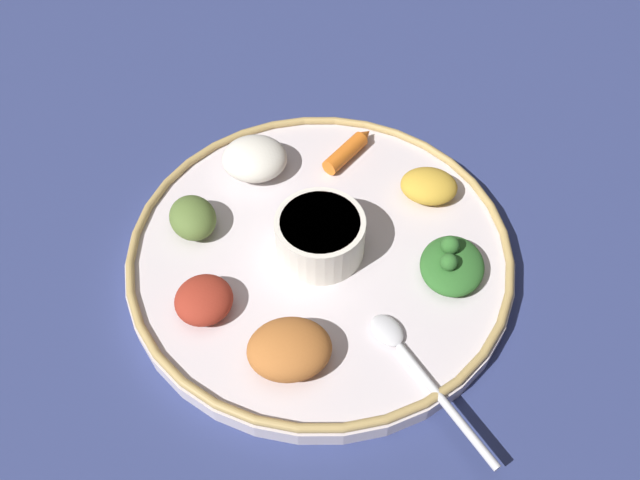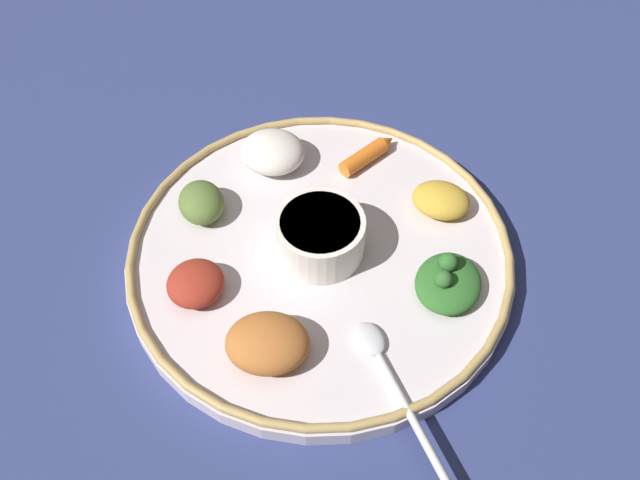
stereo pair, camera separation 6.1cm
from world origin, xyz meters
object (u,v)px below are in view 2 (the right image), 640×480
(spoon, at_px, (388,374))
(carrot_near_spoon, at_px, (368,154))
(center_bowl, at_px, (320,235))
(greens_pile, at_px, (448,282))

(spoon, bearing_deg, carrot_near_spoon, 4.93)
(carrot_near_spoon, bearing_deg, center_bowl, 160.58)
(spoon, relative_size, greens_pile, 1.76)
(center_bowl, xyz_separation_m, spoon, (-0.13, -0.06, -0.02))
(spoon, xyz_separation_m, greens_pile, (0.09, -0.05, 0.01))
(center_bowl, xyz_separation_m, carrot_near_spoon, (0.12, -0.04, -0.01))
(spoon, bearing_deg, greens_pile, -30.40)
(carrot_near_spoon, bearing_deg, spoon, -175.07)
(greens_pile, distance_m, carrot_near_spoon, 0.18)
(greens_pile, bearing_deg, spoon, 149.60)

